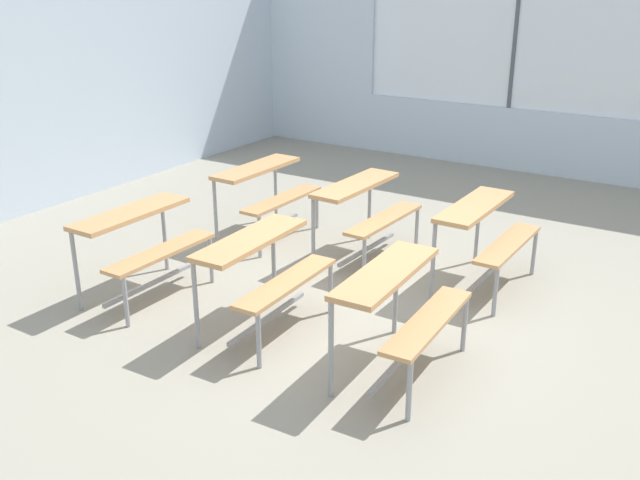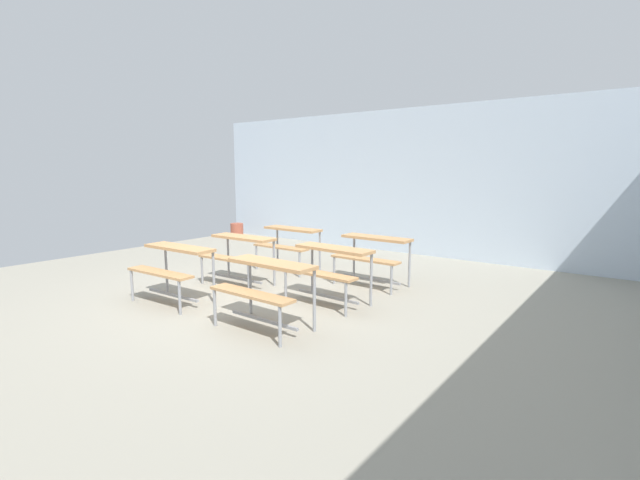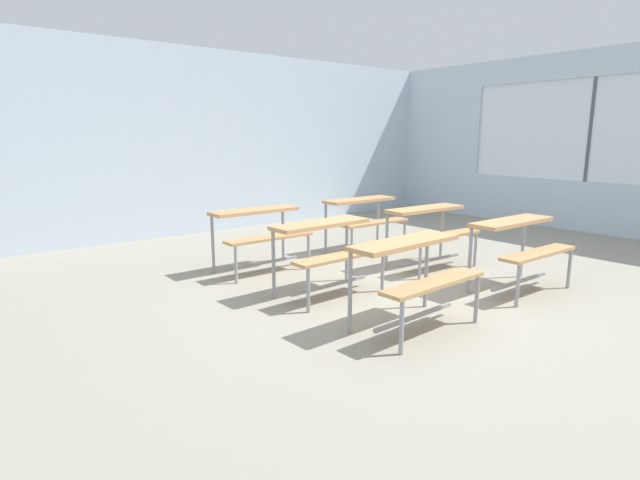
% 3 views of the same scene
% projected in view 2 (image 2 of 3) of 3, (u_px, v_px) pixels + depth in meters
% --- Properties ---
extents(ground, '(10.00, 9.00, 0.05)m').
position_uv_depth(ground, '(245.00, 301.00, 6.09)').
color(ground, gray).
extents(wall_back, '(10.00, 0.12, 3.00)m').
position_uv_depth(wall_back, '(399.00, 182.00, 9.40)').
color(wall_back, silver).
rests_on(wall_back, ground).
extents(desk_bench_r0c0, '(1.12, 0.63, 0.74)m').
position_uv_depth(desk_bench_r0c0, '(173.00, 261.00, 5.88)').
color(desk_bench_r0c0, tan).
rests_on(desk_bench_r0c0, ground).
extents(desk_bench_r0c1, '(1.11, 0.61, 0.74)m').
position_uv_depth(desk_bench_r0c1, '(265.00, 279.00, 4.90)').
color(desk_bench_r0c1, tan).
rests_on(desk_bench_r0c1, ground).
extents(desk_bench_r1c0, '(1.12, 0.62, 0.74)m').
position_uv_depth(desk_bench_r1c0, '(238.00, 249.00, 6.78)').
color(desk_bench_r1c0, tan).
rests_on(desk_bench_r1c0, ground).
extents(desk_bench_r1c1, '(1.13, 0.64, 0.74)m').
position_uv_depth(desk_bench_r1c1, '(329.00, 262.00, 5.82)').
color(desk_bench_r1c1, tan).
rests_on(desk_bench_r1c1, ground).
extents(desk_bench_r2c0, '(1.10, 0.60, 0.74)m').
position_uv_depth(desk_bench_r2c0, '(289.00, 238.00, 7.77)').
color(desk_bench_r2c0, tan).
rests_on(desk_bench_r2c0, ground).
extents(desk_bench_r2c1, '(1.11, 0.61, 0.74)m').
position_uv_depth(desk_bench_r2c1, '(372.00, 249.00, 6.74)').
color(desk_bench_r2c1, tan).
rests_on(desk_bench_r2c1, ground).
extents(trash_bin, '(0.33, 0.33, 0.38)m').
position_uv_depth(trash_bin, '(237.00, 230.00, 11.57)').
color(trash_bin, '#9E4C38').
rests_on(trash_bin, ground).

